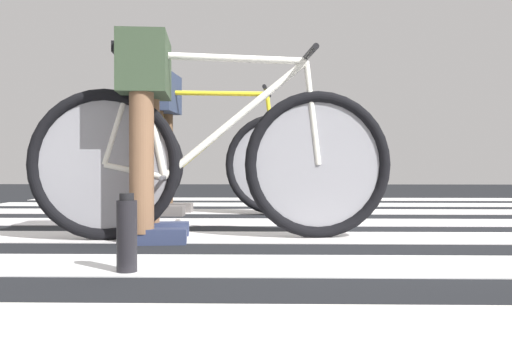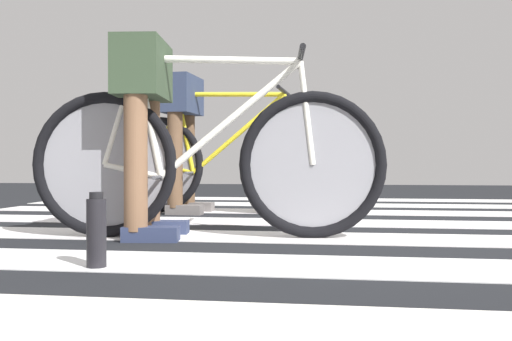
# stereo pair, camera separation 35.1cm
# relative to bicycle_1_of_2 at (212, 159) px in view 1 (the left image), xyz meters

# --- Properties ---
(ground) EXTENTS (18.00, 14.00, 0.02)m
(ground) POSITION_rel_bicycle_1_of_2_xyz_m (0.51, 0.47, -0.40)
(ground) COLOR black
(crosswalk_markings) EXTENTS (5.44, 5.76, 0.00)m
(crosswalk_markings) POSITION_rel_bicycle_1_of_2_xyz_m (0.48, 0.44, -0.38)
(crosswalk_markings) COLOR silver
(crosswalk_markings) RESTS_ON ground
(bicycle_1_of_2) EXTENTS (1.73, 0.52, 0.93)m
(bicycle_1_of_2) POSITION_rel_bicycle_1_of_2_xyz_m (0.00, 0.00, 0.00)
(bicycle_1_of_2) COLOR black
(bicycle_1_of_2) RESTS_ON ground
(cyclist_1_of_2) EXTENTS (0.35, 0.43, 0.96)m
(cyclist_1_of_2) POSITION_rel_bicycle_1_of_2_xyz_m (-0.31, -0.03, 0.24)
(cyclist_1_of_2) COLOR brown
(cyclist_1_of_2) RESTS_ON ground
(bicycle_2_of_2) EXTENTS (1.74, 0.52, 0.93)m
(bicycle_2_of_2) POSITION_rel_bicycle_1_of_2_xyz_m (-0.20, 1.36, 0.00)
(bicycle_2_of_2) COLOR black
(bicycle_2_of_2) RESTS_ON ground
(cyclist_2_of_2) EXTENTS (0.34, 0.42, 1.01)m
(cyclist_2_of_2) POSITION_rel_bicycle_1_of_2_xyz_m (-0.51, 1.38, 0.27)
(cyclist_2_of_2) COLOR brown
(cyclist_2_of_2) RESTS_ON ground
(water_bottle) EXTENTS (0.07, 0.07, 0.26)m
(water_bottle) POSITION_rel_bicycle_1_of_2_xyz_m (-0.20, -0.84, -0.26)
(water_bottle) COLOR black
(water_bottle) RESTS_ON ground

